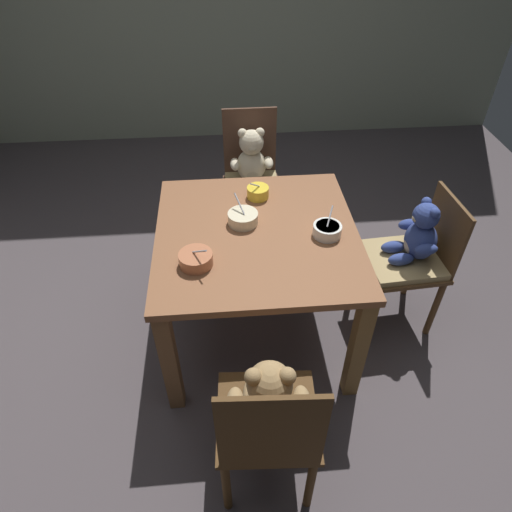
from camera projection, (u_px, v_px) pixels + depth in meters
The scene contains 9 objects.
ground_plane at pixel (257, 329), 2.67m from camera, with size 5.20×5.20×0.04m.
dining_table at pixel (257, 250), 2.26m from camera, with size 0.99×1.01×0.72m.
teddy_chair_far_center at pixel (252, 172), 2.94m from camera, with size 0.38×0.41×0.92m.
teddy_chair_near_right at pixel (413, 249), 2.39m from camera, with size 0.44×0.41×0.82m.
teddy_chair_near_front at pixel (269, 412), 1.65m from camera, with size 0.42×0.42×0.88m.
porridge_bowl_white_near_right at pixel (327, 230), 2.15m from camera, with size 0.14×0.14×0.12m.
porridge_bowl_yellow_far_center at pixel (258, 192), 2.39m from camera, with size 0.12×0.12×0.12m.
porridge_bowl_terracotta_near_left at pixel (196, 259), 1.99m from camera, with size 0.15×0.15×0.13m.
porridge_bowl_cream_center at pixel (243, 218), 2.22m from camera, with size 0.15×0.15×0.13m.
Camera 1 is at (-0.15, -1.71, 2.07)m, focal length 31.44 mm.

